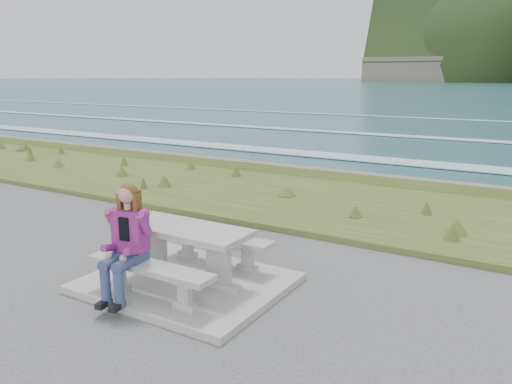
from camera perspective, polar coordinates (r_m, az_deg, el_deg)
concrete_slab at (r=6.99m, az=-7.90°, el=-10.23°), size 2.60×2.10×0.10m
picnic_table at (r=6.77m, az=-8.07°, el=-5.30°), size 1.80×0.75×0.75m
bench_landward at (r=6.36m, az=-12.03°, el=-8.95°), size 1.80×0.35×0.45m
bench_seaward at (r=7.36m, az=-4.57°, el=-5.58°), size 1.80×0.35×0.45m
grass_verge at (r=11.12m, az=8.49°, el=-1.64°), size 160.00×4.50×0.22m
shore_drop at (r=13.77m, az=13.19°, el=1.03°), size 160.00×0.80×2.20m
ocean at (r=30.66m, az=23.17°, el=3.55°), size 1600.00×1600.00×0.09m
seated_woman at (r=6.40m, az=-14.84°, el=-7.26°), size 0.50×0.76×1.43m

